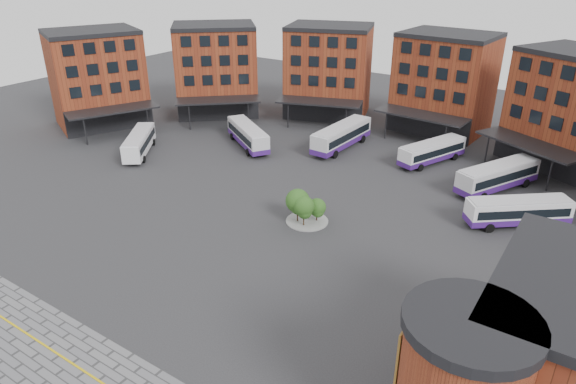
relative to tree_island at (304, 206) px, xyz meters
The scene contains 10 objects.
ground 11.83m from the tree_island, 99.36° to the right, with size 160.00×160.00×0.00m, color #28282B.
yellow_line 25.58m from the tree_island, 89.77° to the right, with size 26.00×0.15×0.02m, color gold.
main_building 28.05m from the tree_island, 104.00° to the left, with size 94.14×42.48×14.60m.
tree_island is the anchor object (origin of this frame).
bus_a 29.51m from the tree_island, behind, with size 7.98×9.72×2.92m.
bus_b 23.81m from the tree_island, 141.59° to the left, with size 10.61×8.13×3.10m.
bus_c 22.70m from the tree_island, 108.61° to the left, with size 3.46×12.05×3.36m.
bus_d 23.84m from the tree_island, 77.34° to the left, with size 6.10×10.50×2.92m.
bus_e 24.11m from the tree_island, 53.28° to the left, with size 7.38×11.31×3.19m.
bus_f 21.68m from the tree_island, 32.70° to the left, with size 9.63×8.44×2.94m.
Camera 1 is at (26.22, -27.88, 25.70)m, focal length 32.00 mm.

